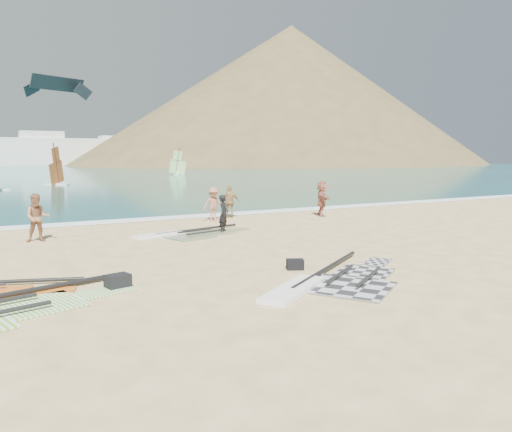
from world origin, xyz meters
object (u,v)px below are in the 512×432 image
gear_bag_near (118,282)px  beachgoer_mid (213,204)px  person_wetsuit (224,214)px  rig_grey (331,281)px  beachgoer_right (322,199)px  beachgoer_left (37,218)px  gear_bag_far (295,264)px  beachgoer_back (230,202)px  rig_orange (186,234)px

gear_bag_near → beachgoer_mid: bearing=54.9°
person_wetsuit → rig_grey: bearing=-146.4°
beachgoer_right → person_wetsuit: bearing=136.1°
rig_grey → beachgoer_left: bearing=86.4°
beachgoer_left → beachgoer_right: bearing=11.9°
rig_grey → beachgoer_right: bearing=21.0°
rig_grey → person_wetsuit: (1.16, 8.67, 0.73)m
beachgoer_right → beachgoer_mid: bearing=106.5°
gear_bag_far → beachgoer_back: 11.73m
rig_orange → beachgoer_mid: size_ratio=3.11×
gear_bag_near → beachgoer_mid: beachgoer_mid is taller
gear_bag_far → person_wetsuit: person_wetsuit is taller
gear_bag_near → beachgoer_right: (12.86, 9.14, 0.75)m
gear_bag_near → gear_bag_far: bearing=-4.5°
rig_grey → rig_orange: 8.82m
person_wetsuit → beachgoer_mid: bearing=23.4°
rig_grey → gear_bag_far: gear_bag_far is taller
person_wetsuit → beachgoer_mid: (1.12, 3.50, 0.04)m
rig_orange → beachgoer_right: size_ratio=2.79×
rig_grey → gear_bag_near: (-4.80, 2.09, 0.12)m
rig_orange → gear_bag_near: bearing=-137.0°
beachgoer_right → beachgoer_left: bearing=120.4°
gear_bag_far → beachgoer_mid: (2.23, 10.46, 0.68)m
beachgoer_left → gear_bag_far: bearing=-48.1°
beachgoer_left → beachgoer_right: 13.86m
gear_bag_near → beachgoer_back: beachgoer_back is taller
person_wetsuit → beachgoer_back: 4.84m
rig_grey → gear_bag_far: 1.71m
rig_orange → gear_bag_far: gear_bag_far is taller
gear_bag_near → beachgoer_back: size_ratio=0.34×
rig_orange → beachgoer_back: (3.99, 4.08, 0.77)m
person_wetsuit → beachgoer_right: bearing=-28.4°
beachgoer_left → beachgoer_right: (13.82, 1.11, 0.03)m
beachgoer_left → rig_grey: bearing=-53.1°
rig_orange → beachgoer_right: bearing=1.7°
gear_bag_far → gear_bag_near: bearing=175.5°
beachgoer_mid → beachgoer_back: size_ratio=1.01×
rig_orange → beachgoer_right: 8.92m
rig_grey → beachgoer_right: 13.86m
person_wetsuit → rig_orange: bearing=126.4°
beachgoer_left → person_wetsuit: bearing=-4.6°
gear_bag_far → beachgoer_right: beachgoer_right is taller
gear_bag_near → beachgoer_back: 13.65m
person_wetsuit → beachgoer_right: beachgoer_right is taller
person_wetsuit → beachgoer_right: size_ratio=0.85×
person_wetsuit → beachgoer_mid: size_ratio=0.95×
rig_orange → gear_bag_far: 7.12m
beachgoer_left → beachgoer_mid: 8.29m
person_wetsuit → beachgoer_left: size_ratio=0.88×
gear_bag_near → beachgoer_left: bearing=96.8°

